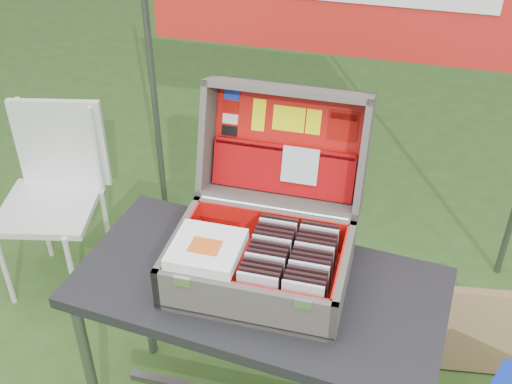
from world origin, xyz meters
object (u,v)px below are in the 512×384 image
(chair, at_px, (49,210))
(cardboard_box, at_px, (478,331))
(table, at_px, (258,359))
(suitcase, at_px, (264,208))

(chair, distance_m, cardboard_box, 1.85)
(table, relative_size, cardboard_box, 3.20)
(table, bearing_deg, chair, 160.82)
(table, xyz_separation_m, suitcase, (-0.00, 0.07, 0.60))
(suitcase, distance_m, cardboard_box, 1.18)
(chair, bearing_deg, suitcase, -34.23)
(table, height_order, suitcase, suitcase)
(table, relative_size, chair, 1.32)
(chair, relative_size, cardboard_box, 2.42)
(chair, xyz_separation_m, cardboard_box, (1.84, 0.01, -0.25))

